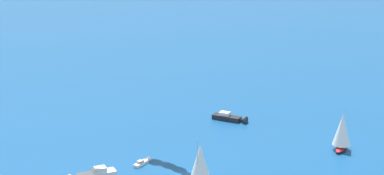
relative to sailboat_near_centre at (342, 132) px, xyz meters
name	(u,v)px	position (x,y,z in m)	size (l,w,h in m)	color
ground_plane	(189,174)	(8.85, -40.61, -4.92)	(2000.00, 2000.00, 0.00)	navy
sailboat_near_centre	(342,132)	(0.00, 0.00, 0.00)	(8.22, 6.75, 10.78)	#B21E1E
motorboat_far_port	(90,175)	(7.69, -63.22, -4.07)	(5.49, 11.23, 3.16)	white
motorboat_far_stbd	(143,162)	(0.94, -50.61, -4.49)	(5.08, 4.69, 1.60)	white
sailboat_trailing	(200,166)	(17.00, -39.49, 0.46)	(8.26, 8.28, 11.79)	#9E9993
motorboat_mid_cluster	(231,118)	(-26.62, -22.58, -4.11)	(8.37, 9.90, 3.01)	black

